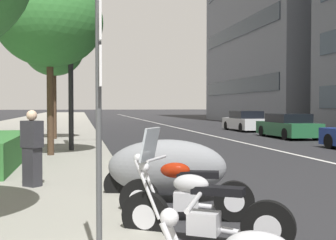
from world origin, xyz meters
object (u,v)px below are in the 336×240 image
object	(u,v)px
pedestrian_on_plaza	(32,148)
street_lamp_with_banners	(78,18)
parking_sign_by_curb	(99,98)
car_approaching_light	(288,126)
motorcycle_nearest_camera	(201,212)
motorcycle_under_tarp	(185,193)
street_tree_by_lamp_post	(50,22)
motorcycle_by_sign_pole	(166,168)
street_tree_near_plaza_corner	(54,52)
car_lead_in_lane	(245,121)

from	to	relation	value
pedestrian_on_plaza	street_lamp_with_banners	bearing A→B (deg)	36.43
parking_sign_by_curb	street_lamp_with_banners	distance (m)	12.49
car_approaching_light	street_lamp_with_banners	size ratio (longest dim) A/B	0.58
parking_sign_by_curb	street_lamp_with_banners	bearing A→B (deg)	1.14
motorcycle_nearest_camera	parking_sign_by_curb	size ratio (longest dim) A/B	0.72
motorcycle_nearest_camera	motorcycle_under_tarp	bearing A→B (deg)	-62.82
street_tree_by_lamp_post	street_lamp_with_banners	bearing A→B (deg)	-29.84
motorcycle_under_tarp	parking_sign_by_curb	world-z (taller)	parking_sign_by_curb
street_lamp_with_banners	motorcycle_nearest_camera	bearing A→B (deg)	-172.33
street_lamp_with_banners	motorcycle_under_tarp	bearing A→B (deg)	-170.72
motorcycle_by_sign_pole	street_tree_by_lamp_post	bearing A→B (deg)	-55.92
street_lamp_with_banners	street_tree_by_lamp_post	xyz separation A→B (m)	(-1.57, 0.90, -0.48)
street_tree_by_lamp_post	motorcycle_under_tarp	bearing A→B (deg)	-163.25
motorcycle_by_sign_pole	parking_sign_by_curb	bearing A→B (deg)	83.38
street_lamp_with_banners	street_tree_near_plaza_corner	distance (m)	5.95
car_lead_in_lane	parking_sign_by_curb	bearing A→B (deg)	155.82
motorcycle_under_tarp	motorcycle_nearest_camera	bearing A→B (deg)	102.42
car_lead_in_lane	street_tree_by_lamp_post	bearing A→B (deg)	139.70
car_approaching_light	pedestrian_on_plaza	distance (m)	18.10
car_approaching_light	car_lead_in_lane	world-z (taller)	car_lead_in_lane
car_approaching_light	street_lamp_with_banners	world-z (taller)	street_lamp_with_banners
motorcycle_by_sign_pole	car_lead_in_lane	xyz separation A→B (m)	(21.66, -9.79, 0.04)
street_lamp_with_banners	pedestrian_on_plaza	world-z (taller)	street_lamp_with_banners
pedestrian_on_plaza	motorcycle_nearest_camera	bearing A→B (deg)	-105.03
street_tree_by_lamp_post	pedestrian_on_plaza	size ratio (longest dim) A/B	3.80
street_tree_near_plaza_corner	pedestrian_on_plaza	distance (m)	13.62
motorcycle_nearest_camera	car_approaching_light	size ratio (longest dim) A/B	0.42
car_lead_in_lane	street_tree_by_lamp_post	size ratio (longest dim) A/B	0.80
motorcycle_nearest_camera	motorcycle_under_tarp	size ratio (longest dim) A/B	0.96
street_tree_near_plaza_corner	street_tree_by_lamp_post	bearing A→B (deg)	-177.86
car_approaching_light	car_lead_in_lane	xyz separation A→B (m)	(6.96, -0.20, 0.03)
street_tree_near_plaza_corner	parking_sign_by_curb	bearing A→B (deg)	-175.48
street_tree_by_lamp_post	street_tree_near_plaza_corner	size ratio (longest dim) A/B	1.07
motorcycle_under_tarp	motorcycle_by_sign_pole	size ratio (longest dim) A/B	0.88
motorcycle_by_sign_pole	street_tree_near_plaza_corner	bearing A→B (deg)	-64.60
street_tree_by_lamp_post	street_tree_near_plaza_corner	distance (m)	7.38
motorcycle_by_sign_pole	car_approaching_light	world-z (taller)	car_approaching_light
motorcycle_under_tarp	pedestrian_on_plaza	bearing A→B (deg)	-28.71
car_approaching_light	parking_sign_by_curb	xyz separation A→B (m)	(-18.20, 10.95, 1.21)
street_tree_near_plaza_corner	pedestrian_on_plaza	size ratio (longest dim) A/B	3.56
motorcycle_under_tarp	street_tree_near_plaza_corner	bearing A→B (deg)	-62.84
car_approaching_light	motorcycle_nearest_camera	bearing A→B (deg)	151.42
motorcycle_by_sign_pole	car_approaching_light	bearing A→B (deg)	-108.62
motorcycle_by_sign_pole	parking_sign_by_curb	world-z (taller)	parking_sign_by_curb
parking_sign_by_curb	street_tree_by_lamp_post	xyz separation A→B (m)	(10.53, 1.14, 2.63)
car_approaching_light	street_lamp_with_banners	bearing A→B (deg)	119.13
car_lead_in_lane	street_lamp_with_banners	size ratio (longest dim) A/B	0.57
motorcycle_by_sign_pole	pedestrian_on_plaza	size ratio (longest dim) A/B	1.51
parking_sign_by_curb	street_tree_near_plaza_corner	bearing A→B (deg)	4.52
street_tree_near_plaza_corner	pedestrian_on_plaza	bearing A→B (deg)	-178.78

